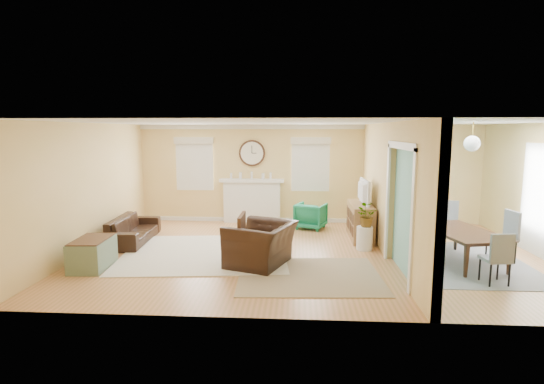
% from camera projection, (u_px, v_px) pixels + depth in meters
% --- Properties ---
extents(floor, '(9.00, 9.00, 0.00)m').
position_uv_depth(floor, '(311.00, 254.00, 8.49)').
color(floor, '#AD7940').
rests_on(floor, ground).
extents(wall_back, '(9.00, 0.02, 2.60)m').
position_uv_depth(wall_back, '(308.00, 174.00, 11.26)').
color(wall_back, '#DEBC69').
rests_on(wall_back, ground).
extents(wall_front, '(9.00, 0.02, 2.60)m').
position_uv_depth(wall_front, '(319.00, 222.00, 5.34)').
color(wall_front, '#DEBC69').
rests_on(wall_front, ground).
extents(wall_left, '(0.02, 6.00, 2.60)m').
position_uv_depth(wall_left, '(89.00, 188.00, 8.58)').
color(wall_left, '#DEBC69').
rests_on(wall_left, ground).
extents(ceiling, '(9.00, 6.00, 0.02)m').
position_uv_depth(ceiling, '(313.00, 122.00, 8.11)').
color(ceiling, white).
rests_on(ceiling, wall_back).
extents(partition, '(0.17, 6.00, 2.60)m').
position_uv_depth(partition, '(387.00, 185.00, 8.48)').
color(partition, '#DEBC69').
rests_on(partition, ground).
extents(fireplace, '(1.70, 0.30, 1.17)m').
position_uv_depth(fireplace, '(252.00, 200.00, 11.34)').
color(fireplace, white).
rests_on(fireplace, ground).
extents(wall_clock, '(0.70, 0.07, 0.70)m').
position_uv_depth(wall_clock, '(252.00, 153.00, 11.24)').
color(wall_clock, '#402415').
rests_on(wall_clock, wall_back).
extents(window_left, '(1.05, 0.13, 1.42)m').
position_uv_depth(window_left, '(195.00, 160.00, 11.36)').
color(window_left, white).
rests_on(window_left, wall_back).
extents(window_right, '(1.05, 0.13, 1.42)m').
position_uv_depth(window_right, '(310.00, 161.00, 11.16)').
color(window_right, white).
rests_on(window_right, wall_back).
extents(pendant, '(0.30, 0.30, 0.55)m').
position_uv_depth(pendant, '(472.00, 144.00, 7.98)').
color(pendant, gold).
rests_on(pendant, ceiling).
extents(rug_cream, '(3.47, 3.09, 0.02)m').
position_uv_depth(rug_cream, '(205.00, 253.00, 8.51)').
color(rug_cream, beige).
rests_on(rug_cream, floor).
extents(rug_jute, '(2.49, 2.08, 0.01)m').
position_uv_depth(rug_jute, '(309.00, 275.00, 7.20)').
color(rug_jute, '#948360').
rests_on(rug_jute, floor).
extents(rug_grey, '(2.30, 2.87, 0.01)m').
position_uv_depth(rug_grey, '(461.00, 262.00, 7.94)').
color(rug_grey, slate).
rests_on(rug_grey, floor).
extents(sofa, '(0.85, 1.94, 0.55)m').
position_uv_depth(sofa, '(133.00, 229.00, 9.40)').
color(sofa, black).
rests_on(sofa, floor).
extents(eames_chair, '(1.39, 1.48, 0.78)m').
position_uv_depth(eames_chair, '(261.00, 244.00, 7.74)').
color(eames_chair, black).
rests_on(eames_chair, floor).
extents(green_chair, '(0.89, 0.90, 0.64)m').
position_uv_depth(green_chair, '(311.00, 216.00, 10.64)').
color(green_chair, '#006231').
rests_on(green_chair, floor).
extents(trunk, '(0.63, 0.96, 0.54)m').
position_uv_depth(trunk, '(92.00, 253.00, 7.58)').
color(trunk, gray).
rests_on(trunk, floor).
extents(credenza, '(0.47, 1.39, 0.80)m').
position_uv_depth(credenza, '(360.00, 221.00, 9.65)').
color(credenza, '#966F46').
rests_on(credenza, floor).
extents(tv, '(0.17, 0.98, 0.56)m').
position_uv_depth(tv, '(360.00, 192.00, 9.56)').
color(tv, black).
rests_on(tv, credenza).
extents(garden_stool, '(0.33, 0.33, 0.49)m').
position_uv_depth(garden_stool, '(365.00, 238.00, 8.74)').
color(garden_stool, white).
rests_on(garden_stool, floor).
extents(potted_plant, '(0.56, 0.56, 0.47)m').
position_uv_depth(potted_plant, '(365.00, 215.00, 8.67)').
color(potted_plant, '#337F33').
rests_on(potted_plant, garden_stool).
extents(dining_table, '(1.33, 1.92, 0.61)m').
position_uv_depth(dining_table, '(462.00, 246.00, 7.89)').
color(dining_table, '#402415').
rests_on(dining_table, floor).
extents(dining_chair_n, '(0.54, 0.54, 0.98)m').
position_uv_depth(dining_chair_n, '(447.00, 221.00, 8.85)').
color(dining_chair_n, slate).
rests_on(dining_chair_n, floor).
extents(dining_chair_s, '(0.43, 0.43, 0.86)m').
position_uv_depth(dining_chair_s, '(496.00, 253.00, 6.75)').
color(dining_chair_s, slate).
rests_on(dining_chair_s, floor).
extents(dining_chair_w, '(0.40, 0.40, 0.88)m').
position_uv_depth(dining_chair_w, '(426.00, 236.00, 7.82)').
color(dining_chair_w, white).
rests_on(dining_chair_w, floor).
extents(dining_chair_e, '(0.49, 0.49, 0.97)m').
position_uv_depth(dining_chair_e, '(502.00, 232.00, 7.89)').
color(dining_chair_e, slate).
rests_on(dining_chair_e, floor).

